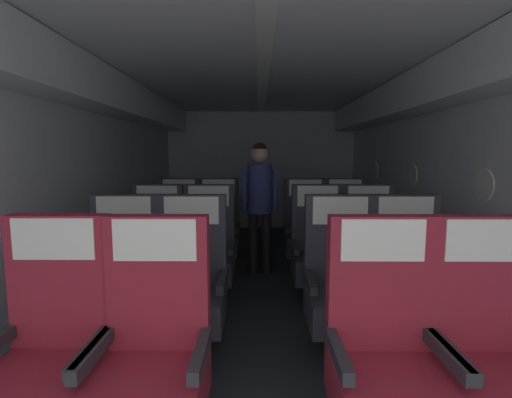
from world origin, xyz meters
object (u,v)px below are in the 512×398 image
Objects in this scene: seat_b_right_aisle at (407,287)px; seat_c_left_aisle at (208,253)px; seat_b_right_window at (341,287)px; seat_d_right_window at (306,233)px; flight_attendant at (260,194)px; seat_a_right_aisle at (492,360)px; seat_c_right_aisle at (369,253)px; seat_c_right_window at (318,252)px; seat_a_left_aisle at (153,359)px; seat_b_left_aisle at (191,287)px; seat_d_left_window at (178,232)px; seat_c_left_window at (156,252)px; seat_a_right_window at (385,359)px; seat_b_left_window at (122,286)px; seat_a_left_window at (49,356)px; seat_d_left_aisle at (218,232)px; seat_d_right_aisle at (346,232)px.

seat_c_left_aisle is at bearing 149.07° from seat_b_right_aisle.
seat_d_right_window is (-0.02, 1.85, 0.00)m from seat_b_right_window.
seat_b_right_aisle is 2.10m from flight_attendant.
seat_a_right_aisle and seat_c_right_aisle have the same top height.
seat_a_right_aisle and seat_c_right_window have the same top height.
seat_a_left_aisle and seat_b_left_aisle have the same top height.
seat_d_left_window is at bearing 179.40° from seat_d_right_window.
seat_c_left_window is at bearing -149.75° from seat_d_right_window.
seat_b_left_aisle is (0.00, 0.93, 0.00)m from seat_a_left_aisle.
seat_c_left_window is at bearing 130.02° from seat_a_right_window.
seat_a_right_window and seat_b_left_window have the same top height.
seat_a_left_window is 1.00× the size of seat_b_right_aisle.
seat_c_right_window is 1.00× the size of seat_d_left_aisle.
seat_a_right_window is at bearing -49.98° from seat_c_left_window.
seat_b_left_window is at bearing 179.57° from seat_b_right_window.
seat_d_right_window is at bearing 3.02° from flight_attendant.
seat_a_left_aisle is at bearing -179.92° from seat_a_right_aisle.
seat_a_left_window and seat_d_left_aisle have the same top height.
seat_d_left_aisle is 0.72× the size of flight_attendant.
seat_b_right_window is at bearing -179.30° from seat_b_right_aisle.
seat_a_left_aisle and seat_b_right_aisle have the same top height.
seat_b_left_aisle and seat_b_right_aisle have the same top height.
seat_a_right_window is 1.87m from seat_c_right_window.
seat_a_right_window is 1.00× the size of seat_d_right_aisle.
seat_c_left_aisle is (-1.07, 0.93, 0.00)m from seat_b_right_window.
seat_a_right_window is at bearing -179.97° from seat_a_right_aisle.
seat_b_right_aisle is 1.00× the size of seat_c_left_window.
seat_c_left_aisle and seat_d_left_window have the same top height.
seat_a_right_window is 1.92m from seat_c_right_aisle.
flight_attendant is at bearing -170.92° from seat_d_right_window.
seat_a_right_window is 0.72× the size of flight_attendant.
seat_d_left_window is at bearing 155.17° from seat_c_right_aisle.
seat_a_left_aisle is at bearing -2.16° from seat_a_left_window.
flight_attendant is (-1.04, 1.76, 0.47)m from seat_b_right_aisle.
flight_attendant is at bearing 79.44° from seat_a_left_aisle.
seat_a_right_aisle is at bearing -50.07° from seat_c_left_aisle.
seat_b_left_aisle is at bearing -89.95° from seat_c_left_aisle.
seat_a_left_aisle is at bearing -106.63° from flight_attendant.
seat_a_left_aisle is 1.00× the size of seat_b_right_window.
seat_a_right_aisle is at bearing -60.88° from seat_d_left_aisle.
seat_c_right_aisle is 2.24m from seat_d_left_window.
seat_a_left_window is 1.85m from seat_c_left_window.
seat_a_right_aisle and seat_b_right_aisle have the same top height.
seat_b_right_aisle is at bearing -90.28° from seat_c_right_aisle.
seat_a_left_window is 1.00× the size of seat_d_right_aisle.
seat_b_right_aisle is at bearing -24.64° from seat_c_left_window.
seat_c_left_aisle and seat_d_left_aisle have the same top height.
seat_a_left_aisle is 1.94m from seat_c_left_window.
seat_d_right_window is (-0.00, 0.91, 0.00)m from seat_c_right_window.
seat_a_left_window and seat_b_right_window have the same top height.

